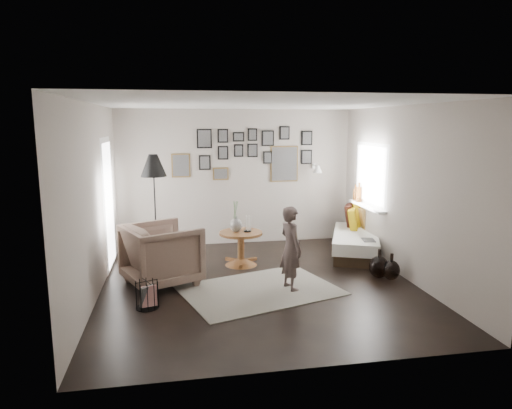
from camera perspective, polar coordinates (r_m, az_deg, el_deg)
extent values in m
plane|color=black|center=(6.82, 0.33, -9.88)|extent=(4.80, 4.80, 0.00)
plane|color=#A39A8F|center=(8.84, -2.50, 3.39)|extent=(4.50, 0.00, 4.50)
plane|color=#A39A8F|center=(4.20, 6.35, -4.17)|extent=(4.50, 0.00, 4.50)
plane|color=#A39A8F|center=(6.48, -19.62, 0.35)|extent=(0.00, 4.80, 4.80)
plane|color=#A39A8F|center=(7.25, 18.13, 1.41)|extent=(0.00, 4.80, 4.80)
plane|color=white|center=(6.42, 0.36, 12.50)|extent=(4.80, 4.80, 0.00)
plane|color=white|center=(7.69, -17.98, 0.01)|extent=(0.00, 2.14, 2.14)
plane|color=white|center=(7.69, -17.98, 0.01)|extent=(0.00, 1.88, 1.88)
plane|color=white|center=(7.69, -17.98, 0.01)|extent=(0.00, 1.93, 1.93)
plane|color=white|center=(8.29, 14.18, 3.69)|extent=(0.00, 1.30, 1.30)
plane|color=white|center=(8.29, 14.18, 3.69)|extent=(0.00, 1.14, 1.14)
cube|color=white|center=(8.34, 13.64, -0.20)|extent=(0.15, 1.32, 0.04)
cylinder|color=#8C4C14|center=(8.63, 12.75, 1.25)|extent=(0.10, 0.10, 0.28)
cylinder|color=#8C4C14|center=(8.79, 12.32, 1.23)|extent=(0.08, 0.08, 0.22)
cube|color=brown|center=(8.72, -9.37, 4.83)|extent=(0.35, 0.03, 0.45)
cube|color=black|center=(8.71, -9.37, 4.82)|extent=(0.30, 0.01, 0.40)
cube|color=black|center=(8.71, -6.48, 8.19)|extent=(0.28, 0.03, 0.36)
cube|color=black|center=(8.69, -6.47, 8.18)|extent=(0.23, 0.01, 0.31)
cube|color=black|center=(8.74, -6.42, 5.24)|extent=(0.22, 0.03, 0.28)
cube|color=black|center=(8.72, -6.41, 5.23)|extent=(0.17, 0.01, 0.23)
cube|color=black|center=(8.74, -4.17, 8.56)|extent=(0.20, 0.03, 0.26)
cube|color=black|center=(8.72, -4.16, 8.56)|extent=(0.15, 0.01, 0.21)
cube|color=black|center=(8.75, -4.14, 6.46)|extent=(0.20, 0.03, 0.26)
cube|color=black|center=(8.74, -4.13, 6.46)|extent=(0.15, 0.01, 0.21)
cube|color=black|center=(8.78, -2.20, 8.45)|extent=(0.22, 0.03, 0.18)
cube|color=black|center=(8.76, -2.18, 8.45)|extent=(0.17, 0.01, 0.13)
cube|color=black|center=(8.79, -2.19, 6.76)|extent=(0.18, 0.03, 0.24)
cube|color=black|center=(8.77, -2.17, 6.75)|extent=(0.13, 0.01, 0.19)
cube|color=black|center=(8.82, -0.44, 8.73)|extent=(0.18, 0.03, 0.24)
cube|color=black|center=(8.80, -0.42, 8.73)|extent=(0.13, 0.01, 0.19)
cube|color=black|center=(8.83, -0.44, 6.78)|extent=(0.20, 0.03, 0.26)
cube|color=black|center=(8.81, -0.42, 6.77)|extent=(0.15, 0.01, 0.21)
cube|color=black|center=(8.88, 1.48, 8.28)|extent=(0.24, 0.03, 0.30)
cube|color=black|center=(8.86, 1.51, 8.28)|extent=(0.19, 0.01, 0.25)
cube|color=black|center=(8.90, 1.47, 5.90)|extent=(0.18, 0.03, 0.24)
cube|color=black|center=(8.88, 1.50, 5.89)|extent=(0.13, 0.01, 0.19)
cube|color=brown|center=(8.98, 3.54, 5.09)|extent=(0.55, 0.03, 0.70)
cube|color=black|center=(8.96, 3.57, 5.08)|extent=(0.50, 0.01, 0.65)
cube|color=black|center=(8.95, 3.58, 8.92)|extent=(0.20, 0.03, 0.26)
cube|color=black|center=(8.93, 3.61, 8.92)|extent=(0.15, 0.01, 0.21)
cube|color=black|center=(9.07, 6.37, 8.26)|extent=(0.22, 0.03, 0.28)
cube|color=black|center=(9.05, 6.40, 8.26)|extent=(0.17, 0.01, 0.23)
cube|color=black|center=(9.08, 6.32, 5.93)|extent=(0.22, 0.03, 0.28)
cube|color=black|center=(9.07, 6.36, 5.92)|extent=(0.17, 0.01, 0.23)
cube|color=brown|center=(8.78, -4.44, 3.85)|extent=(0.30, 0.03, 0.24)
cube|color=black|center=(8.77, -4.42, 3.84)|extent=(0.25, 0.01, 0.19)
cube|color=white|center=(9.13, 7.23, 4.80)|extent=(0.06, 0.04, 0.10)
cylinder|color=white|center=(9.01, 7.47, 4.85)|extent=(0.02, 0.24, 0.02)
cone|color=white|center=(8.90, 7.71, 4.39)|extent=(0.18, 0.18, 0.14)
cube|color=silver|center=(6.57, 0.47, -10.63)|extent=(2.44, 2.03, 0.01)
cone|color=brown|center=(7.69, -1.88, -7.16)|extent=(0.53, 0.53, 0.10)
cylinder|color=brown|center=(7.62, -1.89, -5.46)|extent=(0.11, 0.11, 0.41)
cylinder|color=brown|center=(7.56, -1.91, -3.59)|extent=(0.72, 0.72, 0.04)
ellipsoid|color=black|center=(7.53, -2.54, -2.59)|extent=(0.21, 0.21, 0.23)
cylinder|color=black|center=(7.51, -2.54, -1.59)|extent=(0.06, 0.06, 0.04)
cylinder|color=black|center=(7.56, -1.08, -3.33)|extent=(0.12, 0.12, 0.02)
cube|color=black|center=(8.46, 12.29, -5.45)|extent=(1.28, 1.82, 0.19)
cube|color=silver|center=(8.41, 12.33, -4.18)|extent=(1.36, 1.90, 0.21)
cube|color=#BC920A|center=(8.97, 10.85, -1.11)|extent=(0.32, 0.53, 0.49)
cube|color=black|center=(8.85, 10.30, -1.42)|extent=(0.38, 0.48, 0.44)
cube|color=brown|center=(8.81, 12.01, -1.59)|extent=(0.22, 0.44, 0.42)
cube|color=#BC920A|center=(8.63, 11.23, -1.86)|extent=(0.35, 0.45, 0.40)
cube|color=black|center=(7.90, 13.89, -4.33)|extent=(0.25, 0.30, 0.01)
imported|color=#715A4C|center=(6.82, -11.70, -6.12)|extent=(1.30, 1.28, 0.90)
cube|color=silver|center=(6.86, -11.44, -5.76)|extent=(0.54, 0.54, 0.18)
cylinder|color=black|center=(8.04, -12.25, -6.88)|extent=(0.28, 0.28, 0.03)
cylinder|color=black|center=(7.85, -12.47, -1.29)|extent=(0.02, 0.02, 1.63)
cone|color=black|center=(7.73, -12.70, 4.79)|extent=(0.43, 0.43, 0.37)
cube|color=black|center=(6.10, -13.46, -11.04)|extent=(0.20, 0.19, 0.27)
cube|color=silver|center=(6.08, -13.21, -11.10)|extent=(0.21, 0.12, 0.27)
ellipsoid|color=black|center=(7.27, 15.11, -7.54)|extent=(0.30, 0.30, 0.34)
cylinder|color=black|center=(7.21, 15.19, -5.83)|extent=(0.05, 0.05, 0.11)
ellipsoid|color=black|center=(7.23, 16.54, -7.87)|extent=(0.26, 0.26, 0.30)
cylinder|color=black|center=(7.17, 16.62, -6.31)|extent=(0.05, 0.05, 0.11)
imported|color=#524241|center=(6.45, 4.36, -5.48)|extent=(0.40, 0.50, 1.20)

